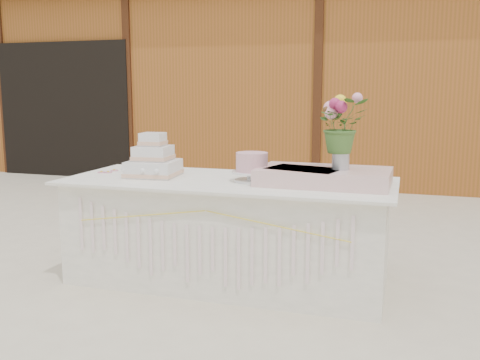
% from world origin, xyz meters
% --- Properties ---
extents(ground, '(80.00, 80.00, 0.00)m').
position_xyz_m(ground, '(0.00, 0.00, 0.00)').
color(ground, beige).
rests_on(ground, ground).
extents(barn, '(12.60, 4.60, 3.30)m').
position_xyz_m(barn, '(-0.01, 5.99, 1.68)').
color(barn, '#944D1F').
rests_on(barn, ground).
extents(cake_table, '(2.40, 1.00, 0.77)m').
position_xyz_m(cake_table, '(0.00, -0.00, 0.39)').
color(cake_table, white).
rests_on(cake_table, ground).
extents(wedding_cake, '(0.40, 0.40, 0.33)m').
position_xyz_m(wedding_cake, '(-0.59, -0.01, 0.88)').
color(wedding_cake, silver).
rests_on(wedding_cake, cake_table).
extents(pink_cake_stand, '(0.29, 0.29, 0.21)m').
position_xyz_m(pink_cake_stand, '(0.19, -0.02, 0.89)').
color(pink_cake_stand, white).
rests_on(pink_cake_stand, cake_table).
extents(satin_runner, '(0.91, 0.54, 0.11)m').
position_xyz_m(satin_runner, '(0.70, 0.00, 0.83)').
color(satin_runner, beige).
rests_on(satin_runner, cake_table).
extents(flower_vase, '(0.12, 0.12, 0.16)m').
position_xyz_m(flower_vase, '(0.81, -0.01, 0.96)').
color(flower_vase, silver).
rests_on(flower_vase, satin_runner).
extents(bouquet, '(0.43, 0.41, 0.37)m').
position_xyz_m(bouquet, '(0.81, -0.01, 1.23)').
color(bouquet, '#3F6729').
rests_on(bouquet, flower_vase).
extents(loose_flowers, '(0.16, 0.31, 0.02)m').
position_xyz_m(loose_flowers, '(-1.05, 0.15, 0.78)').
color(loose_flowers, '#CD7D94').
rests_on(loose_flowers, cake_table).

